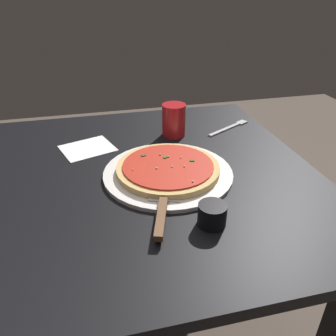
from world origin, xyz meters
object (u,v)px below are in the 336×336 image
pizza (168,168)px  napkin_folded_right (88,148)px  serving_plate (168,173)px  cup_small_sauce (212,215)px  fork (230,127)px  pizza_server (163,207)px  cup_tall_drink (174,120)px

pizza → napkin_folded_right: 0.28m
serving_plate → napkin_folded_right: bearing=134.3°
cup_small_sauce → fork: cup_small_sauce is taller
pizza → fork: bearing=42.1°
pizza_server → fork: bearing=51.2°
pizza_server → cup_tall_drink: size_ratio=2.18×
serving_plate → pizza: 0.01m
pizza → pizza_server: pizza is taller
cup_small_sauce → napkin_folded_right: bearing=119.8°
pizza_server → cup_tall_drink: (0.13, 0.39, 0.04)m
pizza → cup_tall_drink: cup_tall_drink is taller
pizza_server → napkin_folded_right: pizza_server is taller
serving_plate → cup_tall_drink: bearing=72.3°
cup_small_sauce → pizza: bearing=100.9°
serving_plate → cup_small_sauce: cup_small_sauce is taller
pizza → cup_small_sauce: 0.22m
pizza → cup_tall_drink: 0.25m
pizza → pizza_server: size_ratio=1.19×
cup_small_sauce → pizza_server: bearing=145.9°
pizza_server → napkin_folded_right: (-0.15, 0.36, -0.01)m
pizza_server → cup_small_sauce: (0.09, -0.06, 0.01)m
pizza → napkin_folded_right: (-0.20, 0.20, -0.02)m
pizza_server → cup_small_sauce: bearing=-34.1°
napkin_folded_right → cup_small_sauce: bearing=-60.2°
cup_tall_drink → cup_small_sauce: 0.46m
serving_plate → cup_tall_drink: 0.26m
pizza → serving_plate: bearing=-108.1°
serving_plate → pizza_server: 0.16m
serving_plate → pizza: bearing=71.9°
fork → cup_tall_drink: bearing=-176.8°
napkin_folded_right → fork: (0.47, 0.05, 0.00)m
fork → serving_plate: bearing=-137.9°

